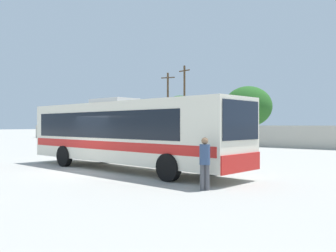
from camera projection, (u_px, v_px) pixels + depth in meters
ground_plane at (204, 156)px, 24.00m from camera, size 300.00×300.00×0.00m
perimeter_wall at (276, 136)px, 33.58m from camera, size 80.00×0.30×2.04m
coach_bus_cream_red at (125, 131)px, 16.92m from camera, size 12.46×3.50×3.35m
attendant_by_bus_door at (205, 160)px, 11.58m from camera, size 0.48×0.48×1.69m
parked_car_leftmost_maroon at (160, 137)px, 38.51m from camera, size 4.58×2.22×1.46m
parked_car_second_silver at (210, 139)px, 33.39m from camera, size 4.46×2.19×1.43m
utility_pole_near at (168, 106)px, 44.56m from camera, size 1.77×0.55×8.51m
utility_pole_far at (184, 102)px, 43.21m from camera, size 1.79×0.49×9.18m
roadside_tree_left at (180, 109)px, 45.83m from camera, size 3.94×3.94×5.81m
roadside_tree_midleft at (248, 106)px, 42.32m from camera, size 5.57×5.57×6.62m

